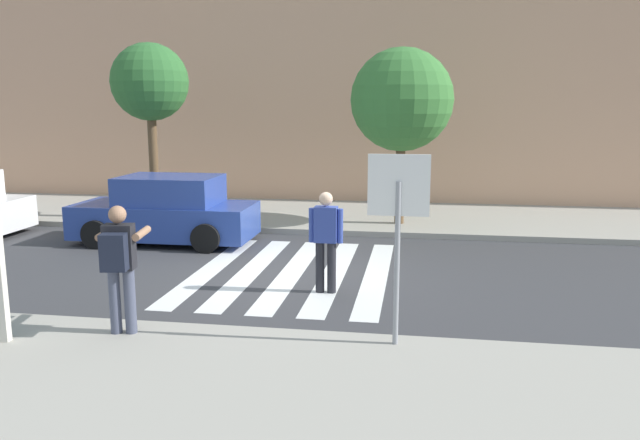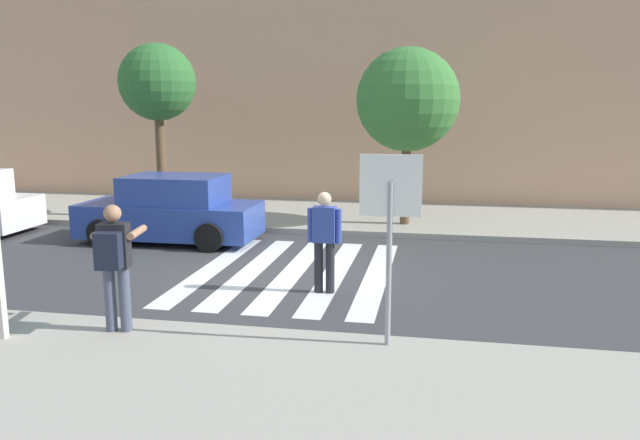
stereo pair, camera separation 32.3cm
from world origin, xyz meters
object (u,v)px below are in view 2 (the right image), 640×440
object	(u,v)px
stop_sign	(390,208)
parked_car_blue	(172,211)
street_tree_center	(408,100)
photographer_with_backpack	(114,257)
pedestrian_crossing	(324,236)
street_tree_west	(157,84)

from	to	relation	value
stop_sign	parked_car_blue	world-z (taller)	stop_sign
street_tree_center	photographer_with_backpack	bearing A→B (deg)	-111.53
pedestrian_crossing	stop_sign	bearing A→B (deg)	-62.87
stop_sign	parked_car_blue	xyz separation A→B (m)	(-5.49, 5.80, -1.17)
parked_car_blue	street_tree_center	size ratio (longest dim) A/B	0.93
photographer_with_backpack	street_tree_center	bearing A→B (deg)	68.47
stop_sign	photographer_with_backpack	xyz separation A→B (m)	(-3.60, -0.22, -0.73)
stop_sign	street_tree_center	world-z (taller)	street_tree_center
photographer_with_backpack	stop_sign	bearing A→B (deg)	3.51
pedestrian_crossing	parked_car_blue	size ratio (longest dim) A/B	0.42
stop_sign	street_tree_center	bearing A→B (deg)	91.66
stop_sign	parked_car_blue	distance (m)	8.07
stop_sign	photographer_with_backpack	distance (m)	3.68
photographer_with_backpack	parked_car_blue	bearing A→B (deg)	107.42
pedestrian_crossing	street_tree_west	xyz separation A→B (m)	(-5.47, 5.56, 2.72)
parked_car_blue	street_tree_center	xyz separation A→B (m)	(5.25, 2.50, 2.53)
photographer_with_backpack	parked_car_blue	world-z (taller)	photographer_with_backpack
parked_car_blue	street_tree_west	distance (m)	3.93
pedestrian_crossing	street_tree_center	xyz separation A→B (m)	(1.03, 5.81, 2.28)
stop_sign	photographer_with_backpack	world-z (taller)	stop_sign
stop_sign	pedestrian_crossing	distance (m)	2.94
parked_car_blue	street_tree_center	world-z (taller)	street_tree_center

